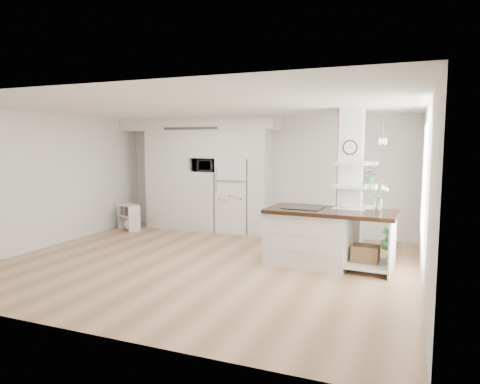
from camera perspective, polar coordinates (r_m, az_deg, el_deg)
The scene contains 14 objects.
floor at distance 7.63m, azimuth -4.65°, elevation -9.43°, with size 7.00×6.00×0.01m, color tan.
room at distance 7.34m, azimuth -4.78°, elevation 4.64°, with size 7.04×6.04×2.72m.
cabinet_wall at distance 10.39m, azimuth -5.35°, elevation 3.24°, with size 4.00×0.71×2.70m.
refrigerator at distance 10.07m, azimuth -0.60°, elevation -0.44°, with size 0.78×0.69×1.75m.
column at distance 7.78m, azimuth 15.03°, elevation 0.83°, with size 0.69×0.90×2.70m.
window at distance 6.89m, azimuth 23.37°, elevation 1.06°, with size 2.40×2.40×0.00m, color white.
pendant_light at distance 6.90m, azimuth 8.60°, elevation 6.68°, with size 0.12×0.12×0.10m, color white.
kitchen_island at distance 7.57m, azimuth 10.10°, elevation -5.70°, with size 2.22×1.16×1.54m.
bookshelf at distance 10.68m, azimuth -14.52°, elevation -3.49°, with size 0.61×0.49×0.63m.
floor_plant_a at distance 7.47m, azimuth 11.56°, elevation -8.14°, with size 0.24×0.19×0.44m, color #2A692F.
floor_plant_b at distance 9.01m, azimuth 19.01°, elevation -5.89°, with size 0.24×0.24×0.43m, color #2A692F.
microwave at distance 10.27m, azimuth -4.61°, elevation 3.56°, with size 0.54×0.37×0.30m, color #2D2D2D.
shelf_plant at distance 7.91m, azimuth 17.02°, elevation 2.12°, with size 0.27×0.23×0.30m, color #2A692F.
decor_bowl at distance 7.61m, azimuth 14.16°, elevation -1.93°, with size 0.22×0.22×0.05m, color white.
Camera 1 is at (3.27, -6.57, 2.09)m, focal length 32.00 mm.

